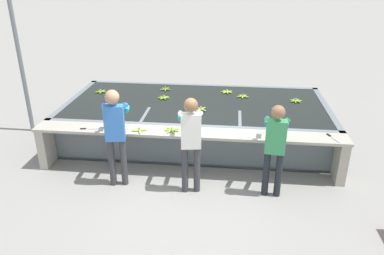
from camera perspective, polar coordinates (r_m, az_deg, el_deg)
name	(u,v)px	position (r m, az deg, el deg)	size (l,w,h in m)	color
ground_plane	(186,178)	(6.80, -0.91, -7.77)	(80.00, 80.00, 0.00)	gray
wash_tank	(196,120)	(8.20, 0.61, 1.11)	(5.58, 2.67, 0.83)	slate
work_ledge	(187,142)	(6.71, -0.71, -2.26)	(5.58, 0.45, 0.83)	#A8A393
worker_0	(115,129)	(6.32, -11.63, -0.20)	(0.48, 0.74, 1.73)	#38383D
worker_1	(191,137)	(6.01, -0.18, -1.41)	(0.48, 0.74, 1.66)	#38383D
worker_2	(275,143)	(6.08, 12.57, -2.29)	(0.46, 0.73, 1.59)	#1E2328
banana_bunch_floating_0	(165,89)	(8.90, -4.09, 5.85)	(0.27, 0.27, 0.08)	#75A333
banana_bunch_floating_1	(164,98)	(8.31, -4.33, 4.57)	(0.28, 0.27, 0.08)	#7FAD33
banana_bunch_floating_2	(101,92)	(8.95, -13.71, 5.34)	(0.27, 0.27, 0.08)	#7FAD33
banana_bunch_floating_3	(113,108)	(7.84, -11.94, 2.93)	(0.28, 0.28, 0.08)	#9EC642
banana_bunch_floating_4	(201,109)	(7.62, 1.37, 2.83)	(0.24, 0.24, 0.08)	#9EC642
banana_bunch_floating_5	(243,96)	(8.46, 7.73, 4.75)	(0.28, 0.27, 0.08)	#9EC642
banana_bunch_floating_6	(227,92)	(8.72, 5.31, 5.44)	(0.28, 0.28, 0.08)	#9EC642
banana_bunch_floating_7	(278,108)	(7.86, 13.01, 2.87)	(0.27, 0.27, 0.08)	#93BC3D
banana_bunch_floating_8	(296,101)	(8.40, 15.53, 3.95)	(0.28, 0.28, 0.08)	#7FAD33
banana_bunch_ledge_0	(172,130)	(6.64, -3.08, -0.39)	(0.28, 0.28, 0.08)	#93BC3D
banana_bunch_ledge_1	(139,130)	(6.68, -8.02, -0.41)	(0.28, 0.28, 0.08)	#9EC642
knife_0	(87,129)	(6.97, -15.68, -0.16)	(0.35, 0.09, 0.02)	silver
knife_1	(331,137)	(6.83, 20.46, -1.31)	(0.16, 0.33, 0.02)	silver
support_post_left	(21,63)	(8.99, -24.65, 8.98)	(0.09, 0.09, 3.20)	slate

